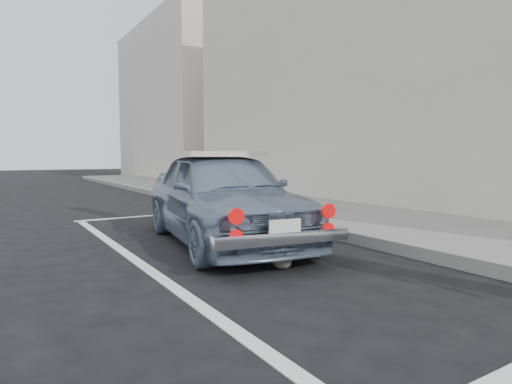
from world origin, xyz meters
The scene contains 8 objects.
ground centered at (0.00, 0.00, 0.00)m, with size 80.00×80.00×0.00m, color black.
sidewalk centered at (3.20, 2.00, 0.07)m, with size 2.80×40.00×0.15m, color slate.
shop_building centered at (6.33, 4.00, 3.49)m, with size 3.50×18.00×7.00m.
building_far centered at (6.35, 20.00, 4.00)m, with size 3.50×10.00×8.00m, color beige.
pline_front centered at (0.50, 6.50, 0.00)m, with size 3.00×0.12×0.01m, color silver.
pline_side centered at (-0.90, 3.00, 0.00)m, with size 0.12×7.00×0.01m, color silver.
retro_coupe centered at (0.41, 3.46, 0.64)m, with size 2.04×3.90×1.26m.
cat centered at (0.28, 1.90, 0.10)m, with size 0.23×0.42×0.23m.
Camera 1 is at (-2.24, -1.64, 1.16)m, focal length 30.00 mm.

